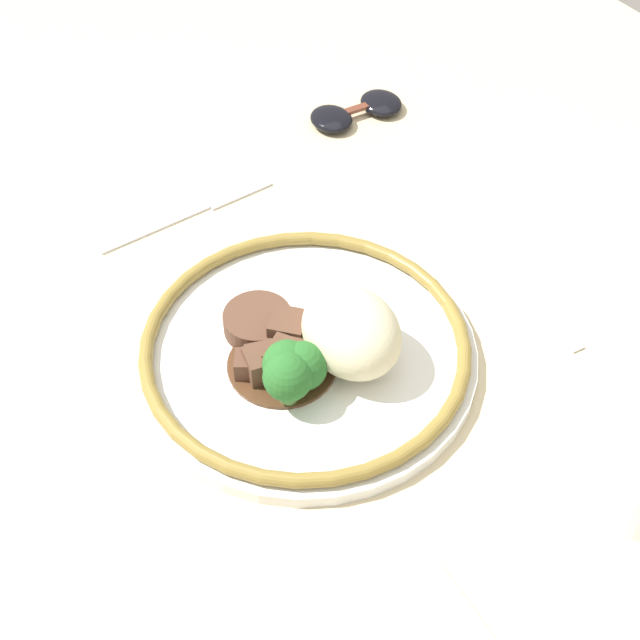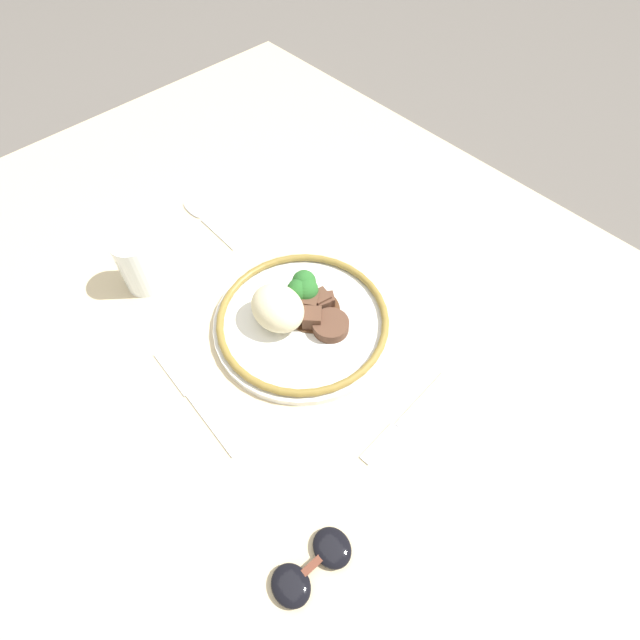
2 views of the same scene
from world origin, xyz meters
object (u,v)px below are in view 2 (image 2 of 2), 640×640
object	(u,v)px
spoon	(199,216)
juice_glass	(139,266)
knife	(190,397)
sunglasses	(312,566)
plate	(300,315)
fork	(397,425)

from	to	relation	value
spoon	juice_glass	bearing A→B (deg)	116.53
knife	sunglasses	xyz separation A→B (m)	(-0.29, 0.02, 0.01)
plate	knife	xyz separation A→B (m)	(0.01, 0.21, -0.02)
fork	sunglasses	distance (m)	0.22
fork	knife	world-z (taller)	same
juice_glass	sunglasses	bearing A→B (deg)	169.93
spoon	knife	bearing A→B (deg)	144.42
knife	spoon	bearing A→B (deg)	-33.45
juice_glass	spoon	xyz separation A→B (m)	(0.08, -0.16, -0.04)
fork	sunglasses	xyz separation A→B (m)	(-0.05, 0.21, 0.01)
juice_glass	spoon	bearing A→B (deg)	-64.81
fork	spoon	world-z (taller)	spoon
plate	knife	bearing A→B (deg)	87.28
knife	sunglasses	distance (m)	0.29
spoon	sunglasses	bearing A→B (deg)	158.34
juice_glass	knife	size ratio (longest dim) A/B	0.47
plate	spoon	xyz separation A→B (m)	(0.32, -0.02, -0.02)
juice_glass	knife	distance (m)	0.25
spoon	sunglasses	distance (m)	0.65
knife	sunglasses	size ratio (longest dim) A/B	1.92
juice_glass	sunglasses	world-z (taller)	juice_glass
fork	knife	distance (m)	0.30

